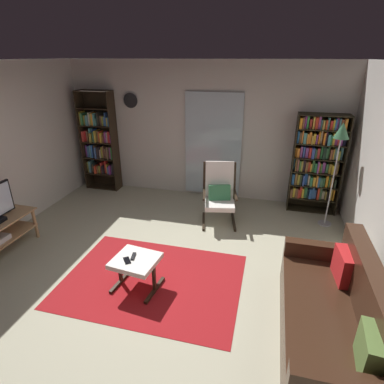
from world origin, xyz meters
The scene contains 13 objects.
ground_plane centered at (0.00, 0.00, 0.00)m, with size 7.02×7.02×0.00m, color #AEAA8E.
wall_back centered at (0.00, 2.90, 1.30)m, with size 5.60×0.06×2.60m, color beige.
glass_door_panel centered at (0.23, 2.83, 1.05)m, with size 1.10×0.01×2.00m, color silver.
area_rug centered at (0.01, 0.01, 0.00)m, with size 2.24×1.63×0.01m, color maroon.
bookshelf_near_tv centered at (-2.13, 2.69, 1.00)m, with size 0.71×0.30×2.04m.
bookshelf_near_sofa centered at (2.12, 2.65, 0.95)m, with size 0.84×0.30×1.77m.
leather_sofa centered at (2.08, -0.43, 0.31)m, with size 0.82×1.90×0.88m.
lounge_armchair centered at (0.55, 1.83, 0.53)m, with size 0.68×0.75×1.02m.
ottoman centered at (-0.13, -0.15, 0.35)m, with size 0.57×0.54×0.42m.
tv_remote centered at (-0.16, -0.12, 0.43)m, with size 0.04×0.14×0.02m, color black.
cell_phone centered at (-0.20, -0.21, 0.42)m, with size 0.07×0.14×0.01m, color black.
floor_lamp_by_shelf centered at (2.34, 2.13, 1.46)m, with size 0.23×0.23×1.73m.
wall_clock centered at (-1.42, 2.82, 1.85)m, with size 0.29×0.03×0.29m.
Camera 1 is at (1.31, -3.01, 2.65)m, focal length 29.36 mm.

